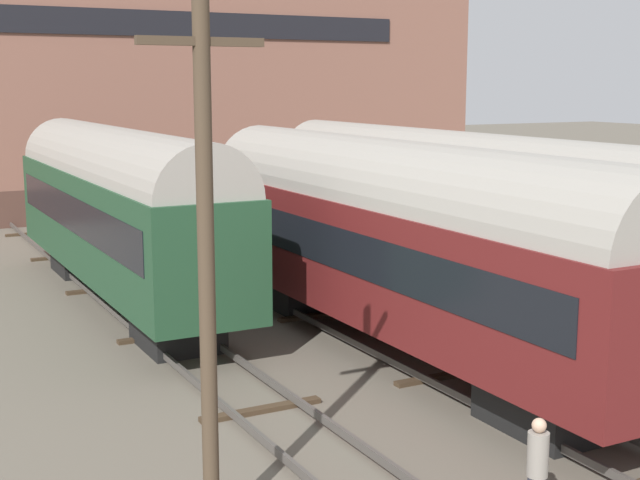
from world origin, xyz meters
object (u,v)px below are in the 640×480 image
train_car_maroon (397,235)px  train_car_navy (456,205)px  train_car_green (119,204)px  person_worker (537,462)px  utility_pole (206,253)px

train_car_maroon → train_car_navy: train_car_maroon is taller
train_car_green → train_car_navy: bearing=-25.5°
train_car_navy → person_worker: bearing=-121.3°
utility_pole → person_worker: bearing=-26.3°
train_car_green → person_worker: bearing=-84.1°
train_car_navy → utility_pole: bearing=-139.5°
train_car_maroon → person_worker: 8.94m
person_worker → train_car_navy: bearing=58.7°
train_car_green → utility_pole: bearing=-100.4°
train_car_navy → person_worker: size_ratio=10.92×
train_car_green → train_car_navy: (9.03, -4.31, -0.08)m
train_car_navy → person_worker: train_car_navy is taller
train_car_green → train_car_navy: size_ratio=0.83×
train_car_green → utility_pole: (-2.61, -14.24, 1.18)m
train_car_maroon → train_car_green: bearing=119.1°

